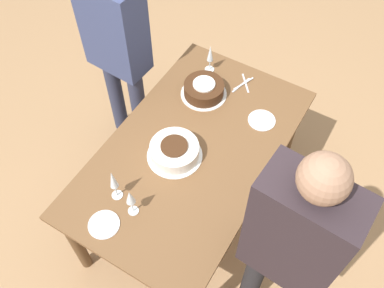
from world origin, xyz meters
The scene contains 12 objects.
ground_plane centered at (0.00, 0.00, 0.00)m, with size 12.00×12.00×0.00m, color #A87F56.
dining_table centered at (0.00, 0.00, 0.63)m, with size 1.57×0.93×0.73m.
cake_center_white centered at (0.09, -0.06, 0.78)m, with size 0.32×0.32×0.10m.
cake_front_chocolate centered at (-0.41, -0.16, 0.78)m, with size 0.29×0.29×0.10m.
wine_glass_near centered at (0.47, -0.19, 0.89)m, with size 0.06×0.06×0.23m.
wine_glass_far centered at (0.50, -0.06, 0.88)m, with size 0.06×0.06×0.20m.
wine_glass_extra centered at (-0.62, -0.23, 0.87)m, with size 0.06×0.06×0.21m.
dessert_plate_left centered at (-0.40, 0.26, 0.74)m, with size 0.17×0.17×0.01m.
dessert_plate_right centered at (0.64, -0.15, 0.74)m, with size 0.17×0.17×0.01m.
fork_pile centered at (-0.61, 0.02, 0.74)m, with size 0.19×0.12×0.01m.
person_cutting centered at (-0.34, -0.77, 0.93)m, with size 0.24×0.41×1.54m.
person_watching centered at (0.38, 0.73, 1.01)m, with size 0.25×0.41×1.67m.
Camera 1 is at (1.22, 0.73, 2.77)m, focal length 40.00 mm.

